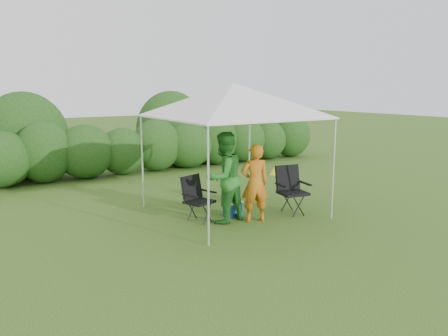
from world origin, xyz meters
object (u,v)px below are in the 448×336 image
chair_left (196,196)px  man (255,183)px  woman (224,177)px  cooler (233,209)px  canopy (233,100)px  chair_right (291,186)px

chair_left → man: 1.24m
woman → cooler: bearing=-161.6°
canopy → woman: size_ratio=1.66×
man → cooler: man is taller
woman → cooler: 0.88m
canopy → man: 1.82m
chair_right → canopy: bearing=158.8°
cooler → canopy: bearing=42.3°
chair_right → man: 1.08m
chair_left → woman: 0.70m
chair_left → man: bearing=-50.6°
canopy → chair_right: bearing=-31.3°
chair_right → cooler: size_ratio=2.40×
chair_right → man: man is taller
canopy → woman: (-0.53, -0.46, -1.53)m
man → woman: (-0.55, 0.31, 0.13)m
canopy → woman: bearing=-139.1°
chair_left → woman: (0.45, -0.36, 0.40)m
chair_left → cooler: (0.82, -0.13, -0.37)m
cooler → man: bearing=-84.6°
canopy → chair_right: size_ratio=2.97×
man → canopy: bearing=-69.0°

